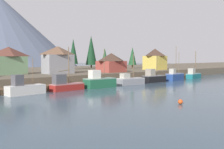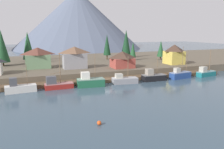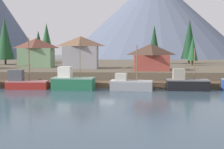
{
  "view_description": "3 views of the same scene",
  "coord_description": "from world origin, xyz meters",
  "px_view_note": "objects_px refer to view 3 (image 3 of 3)",
  "views": [
    {
      "loc": [
        -44.77,
        -48.98,
        6.79
      ],
      "look_at": [
        1.49,
        1.88,
        2.45
      ],
      "focal_mm": 44.08,
      "sensor_mm": 36.0,
      "label": 1
    },
    {
      "loc": [
        -20.25,
        -57.47,
        14.37
      ],
      "look_at": [
        1.78,
        1.8,
        2.05
      ],
      "focal_mm": 35.3,
      "sensor_mm": 36.0,
      "label": 2
    },
    {
      "loc": [
        3.61,
        -53.99,
        7.45
      ],
      "look_at": [
        0.76,
        2.53,
        2.24
      ],
      "focal_mm": 49.44,
      "sensor_mm": 36.0,
      "label": 3
    }
  ],
  "objects_px": {
    "house_red": "(151,57)",
    "house_green": "(36,52)",
    "fishing_boat_grey": "(130,84)",
    "conifer_near_left": "(193,48)",
    "fishing_boat_red": "(25,82)",
    "conifer_centre": "(47,40)",
    "fishing_boat_black": "(186,83)",
    "house_grey": "(81,52)",
    "fishing_boat_green": "(72,82)",
    "conifer_back_right": "(38,45)",
    "conifer_back_left": "(154,41)",
    "conifer_near_right": "(189,39)",
    "conifer_mid_left": "(5,39)"
  },
  "relations": [
    {
      "from": "conifer_back_left",
      "to": "conifer_back_right",
      "type": "height_order",
      "value": "conifer_back_left"
    },
    {
      "from": "fishing_boat_red",
      "to": "house_grey",
      "type": "distance_m",
      "value": 17.77
    },
    {
      "from": "fishing_boat_red",
      "to": "conifer_centre",
      "type": "xyz_separation_m",
      "value": [
        -6.63,
        40.32,
        8.09
      ]
    },
    {
      "from": "house_grey",
      "to": "conifer_near_left",
      "type": "height_order",
      "value": "conifer_near_left"
    },
    {
      "from": "fishing_boat_red",
      "to": "conifer_back_right",
      "type": "distance_m",
      "value": 34.06
    },
    {
      "from": "house_grey",
      "to": "conifer_back_left",
      "type": "distance_m",
      "value": 26.13
    },
    {
      "from": "fishing_boat_red",
      "to": "house_green",
      "type": "height_order",
      "value": "house_green"
    },
    {
      "from": "conifer_near_left",
      "to": "conifer_mid_left",
      "type": "bearing_deg",
      "value": 178.62
    },
    {
      "from": "conifer_back_left",
      "to": "fishing_boat_grey",
      "type": "bearing_deg",
      "value": -101.29
    },
    {
      "from": "house_red",
      "to": "house_green",
      "type": "bearing_deg",
      "value": 162.47
    },
    {
      "from": "fishing_boat_black",
      "to": "conifer_centre",
      "type": "distance_m",
      "value": 53.85
    },
    {
      "from": "fishing_boat_green",
      "to": "conifer_mid_left",
      "type": "bearing_deg",
      "value": 132.88
    },
    {
      "from": "house_grey",
      "to": "conifer_back_right",
      "type": "xyz_separation_m",
      "value": [
        -14.52,
        17.38,
        1.76
      ]
    },
    {
      "from": "fishing_boat_grey",
      "to": "house_grey",
      "type": "xyz_separation_m",
      "value": [
        -10.86,
        15.73,
        5.14
      ]
    },
    {
      "from": "house_green",
      "to": "fishing_boat_green",
      "type": "bearing_deg",
      "value": -58.79
    },
    {
      "from": "conifer_centre",
      "to": "conifer_mid_left",
      "type": "bearing_deg",
      "value": -126.88
    },
    {
      "from": "conifer_mid_left",
      "to": "conifer_back_left",
      "type": "bearing_deg",
      "value": 7.21
    },
    {
      "from": "fishing_boat_green",
      "to": "conifer_mid_left",
      "type": "height_order",
      "value": "conifer_mid_left"
    },
    {
      "from": "fishing_boat_green",
      "to": "conifer_back_right",
      "type": "distance_m",
      "value": 37.17
    },
    {
      "from": "conifer_near_left",
      "to": "house_grey",
      "type": "bearing_deg",
      "value": -155.01
    },
    {
      "from": "fishing_boat_black",
      "to": "conifer_back_right",
      "type": "bearing_deg",
      "value": 138.7
    },
    {
      "from": "house_grey",
      "to": "conifer_back_left",
      "type": "xyz_separation_m",
      "value": [
        17.78,
        18.96,
        2.68
      ]
    },
    {
      "from": "fishing_boat_grey",
      "to": "conifer_near_left",
      "type": "distance_m",
      "value": 33.24
    },
    {
      "from": "conifer_near_left",
      "to": "conifer_back_right",
      "type": "distance_m",
      "value": 41.94
    },
    {
      "from": "fishing_boat_grey",
      "to": "fishing_boat_black",
      "type": "distance_m",
      "value": 9.48
    },
    {
      "from": "fishing_boat_grey",
      "to": "conifer_back_right",
      "type": "xyz_separation_m",
      "value": [
        -25.38,
        33.11,
        6.9
      ]
    },
    {
      "from": "fishing_boat_black",
      "to": "conifer_back_right",
      "type": "distance_m",
      "value": 48.36
    },
    {
      "from": "fishing_boat_black",
      "to": "conifer_mid_left",
      "type": "bearing_deg",
      "value": 147.69
    },
    {
      "from": "fishing_boat_red",
      "to": "fishing_boat_green",
      "type": "height_order",
      "value": "fishing_boat_red"
    },
    {
      "from": "house_green",
      "to": "conifer_back_left",
      "type": "height_order",
      "value": "conifer_back_left"
    },
    {
      "from": "conifer_near_left",
      "to": "conifer_near_right",
      "type": "height_order",
      "value": "conifer_near_right"
    },
    {
      "from": "house_red",
      "to": "fishing_boat_red",
      "type": "bearing_deg",
      "value": -153.77
    },
    {
      "from": "conifer_mid_left",
      "to": "fishing_boat_red",
      "type": "bearing_deg",
      "value": -62.7
    },
    {
      "from": "fishing_boat_green",
      "to": "fishing_boat_grey",
      "type": "relative_size",
      "value": 1.13
    },
    {
      "from": "fishing_boat_red",
      "to": "fishing_boat_grey",
      "type": "distance_m",
      "value": 18.45
    },
    {
      "from": "conifer_near_right",
      "to": "conifer_back_right",
      "type": "height_order",
      "value": "conifer_near_right"
    },
    {
      "from": "fishing_boat_black",
      "to": "house_red",
      "type": "xyz_separation_m",
      "value": [
        -5.11,
        11.44,
        4.07
      ]
    },
    {
      "from": "fishing_boat_green",
      "to": "house_red",
      "type": "relative_size",
      "value": 1.18
    },
    {
      "from": "conifer_back_right",
      "to": "house_grey",
      "type": "bearing_deg",
      "value": -50.12
    },
    {
      "from": "conifer_centre",
      "to": "fishing_boat_red",
      "type": "bearing_deg",
      "value": -80.66
    },
    {
      "from": "conifer_back_left",
      "to": "house_green",
      "type": "bearing_deg",
      "value": -153.27
    },
    {
      "from": "house_red",
      "to": "house_green",
      "type": "relative_size",
      "value": 0.89
    },
    {
      "from": "conifer_centre",
      "to": "fishing_boat_green",
      "type": "bearing_deg",
      "value": -69.68
    },
    {
      "from": "house_green",
      "to": "conifer_centre",
      "type": "height_order",
      "value": "conifer_centre"
    },
    {
      "from": "house_grey",
      "to": "conifer_near_left",
      "type": "bearing_deg",
      "value": 24.99
    },
    {
      "from": "fishing_boat_red",
      "to": "fishing_boat_grey",
      "type": "height_order",
      "value": "fishing_boat_red"
    },
    {
      "from": "house_red",
      "to": "conifer_mid_left",
      "type": "relative_size",
      "value": 0.58
    },
    {
      "from": "fishing_boat_black",
      "to": "house_grey",
      "type": "distance_m",
      "value": 26.02
    },
    {
      "from": "fishing_boat_black",
      "to": "conifer_centre",
      "type": "bearing_deg",
      "value": 132.46
    },
    {
      "from": "fishing_boat_green",
      "to": "fishing_boat_black",
      "type": "relative_size",
      "value": 1.21
    }
  ]
}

